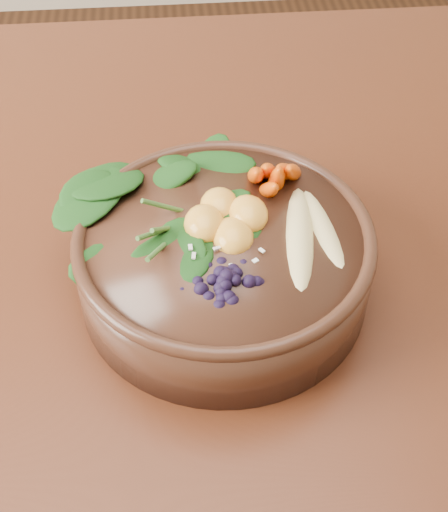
{
  "coord_description": "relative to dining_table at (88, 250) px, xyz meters",
  "views": [
    {
      "loc": [
        0.12,
        -0.68,
        1.34
      ],
      "look_at": [
        0.17,
        -0.17,
        0.8
      ],
      "focal_mm": 50.0,
      "sensor_mm": 36.0,
      "label": 1
    }
  ],
  "objects": [
    {
      "name": "ground",
      "position": [
        0.0,
        0.0,
        -0.66
      ],
      "size": [
        4.0,
        4.0,
        0.0
      ],
      "primitive_type": "plane",
      "color": "#381E0F",
      "rests_on": "ground"
    },
    {
      "name": "dining_table",
      "position": [
        0.0,
        0.0,
        0.0
      ],
      "size": [
        1.6,
        0.9,
        0.75
      ],
      "color": "#331C0C",
      "rests_on": "ground"
    },
    {
      "name": "stoneware_bowl",
      "position": [
        0.17,
        -0.17,
        0.13
      ],
      "size": [
        0.33,
        0.33,
        0.08
      ],
      "primitive_type": "cylinder",
      "rotation": [
        0.0,
        0.0,
        -0.09
      ],
      "color": "#432619",
      "rests_on": "dining_table"
    },
    {
      "name": "kale_heap",
      "position": [
        0.13,
        -0.1,
        0.2
      ],
      "size": [
        0.22,
        0.2,
        0.05
      ],
      "primitive_type": null,
      "rotation": [
        0.0,
        0.0,
        -0.09
      ],
      "color": "#184214",
      "rests_on": "stoneware_bowl"
    },
    {
      "name": "carrot_cluster",
      "position": [
        0.23,
        -0.09,
        0.22
      ],
      "size": [
        0.07,
        0.07,
        0.08
      ],
      "primitive_type": null,
      "rotation": [
        0.0,
        0.0,
        -0.09
      ],
      "color": "#E44F07",
      "rests_on": "stoneware_bowl"
    },
    {
      "name": "banana_halves",
      "position": [
        0.26,
        -0.17,
        0.19
      ],
      "size": [
        0.08,
        0.17,
        0.03
      ],
      "rotation": [
        0.0,
        0.0,
        -0.09
      ],
      "color": "#E0CC84",
      "rests_on": "stoneware_bowl"
    },
    {
      "name": "mandarin_cluster",
      "position": [
        0.17,
        -0.15,
        0.19
      ],
      "size": [
        0.1,
        0.11,
        0.03
      ],
      "primitive_type": null,
      "rotation": [
        0.0,
        0.0,
        -0.09
      ],
      "color": "gold",
      "rests_on": "stoneware_bowl"
    },
    {
      "name": "blueberry_pile",
      "position": [
        0.17,
        -0.23,
        0.2
      ],
      "size": [
        0.15,
        0.12,
        0.04
      ],
      "primitive_type": null,
      "rotation": [
        0.0,
        0.0,
        -0.09
      ],
      "color": "black",
      "rests_on": "stoneware_bowl"
    },
    {
      "name": "coconut_flakes",
      "position": [
        0.17,
        -0.19,
        0.18
      ],
      "size": [
        0.1,
        0.08,
        0.01
      ],
      "primitive_type": null,
      "rotation": [
        0.0,
        0.0,
        -0.09
      ],
      "color": "white",
      "rests_on": "stoneware_bowl"
    }
  ]
}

